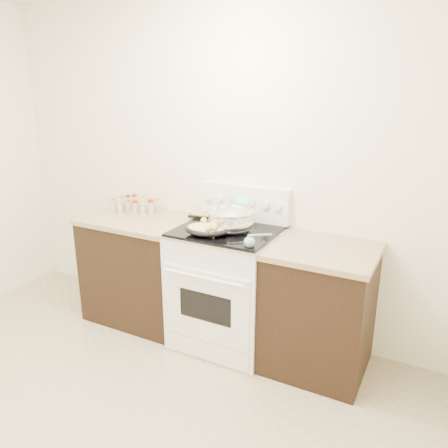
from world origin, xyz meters
The scene contains 11 objects.
ground_plane centered at (0.00, 0.00, -0.01)m, with size 4.00×3.50×0.02m, color tan.
room_shell centered at (0.00, 0.00, 1.70)m, with size 4.10×3.60×2.75m.
counter_left centered at (-0.48, 1.43, 0.46)m, with size 0.93×0.67×0.92m.
counter_right centered at (1.08, 1.43, 0.46)m, with size 0.73×0.67×0.92m.
kitchen_range centered at (0.35, 1.42, 0.49)m, with size 0.78×0.73×1.22m.
mixing_bowl centered at (0.39, 1.41, 1.02)m, with size 0.43×0.43×0.21m.
roasting_pan centered at (0.28, 1.23, 0.99)m, with size 0.36×0.28×0.11m.
baking_sheet centered at (0.11, 1.69, 0.96)m, with size 0.43×0.32×0.06m.
wooden_spoon centered at (0.27, 1.25, 0.95)m, with size 0.14×0.26×0.04m.
blue_ladle centered at (0.65, 1.18, 0.98)m, with size 0.11×0.26×0.10m.
spice_jars centered at (-0.62, 1.56, 0.98)m, with size 0.39×0.24×0.13m.
Camera 1 is at (1.78, -1.34, 1.96)m, focal length 35.00 mm.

